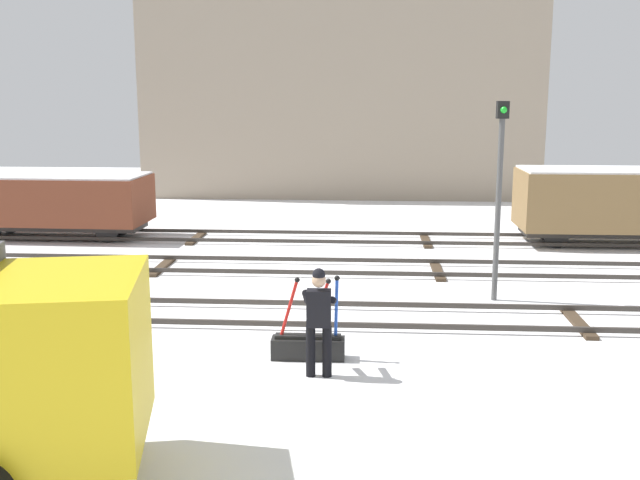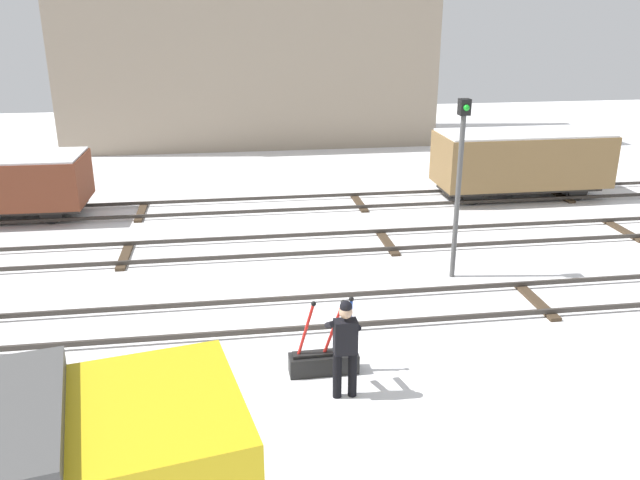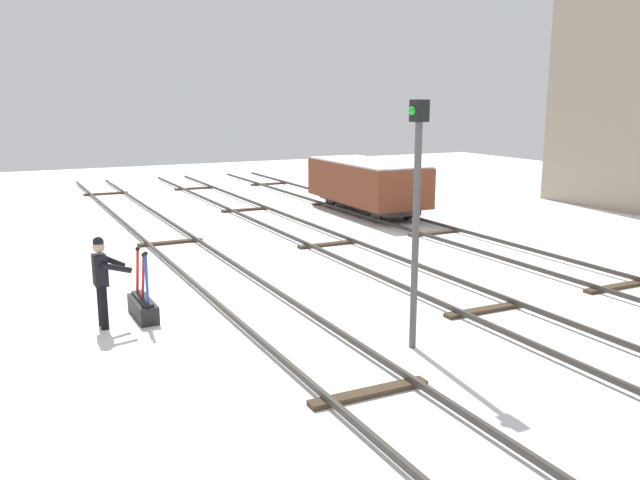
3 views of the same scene
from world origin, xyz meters
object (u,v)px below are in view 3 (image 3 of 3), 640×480
Objects in this scene: switch_lever_frame at (143,306)px; freight_car_mid_siding at (367,183)px; rail_worker at (102,276)px; signal_post at (416,202)px.

freight_car_mid_siding is (-8.67, 10.22, 0.92)m from switch_lever_frame.
signal_post reaches higher than rail_worker.
switch_lever_frame is 5.87m from signal_post.
rail_worker reaches higher than switch_lever_frame.
rail_worker is 0.31× the size of freight_car_mid_siding.
signal_post is (3.51, 4.65, 1.58)m from rail_worker.
freight_car_mid_siding is at bearing 152.95° from signal_post.
rail_worker is at bearing -49.80° from freight_car_mid_siding.
switch_lever_frame is at bearing -133.95° from signal_post.
signal_post is at bearing -25.85° from freight_car_mid_siding.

